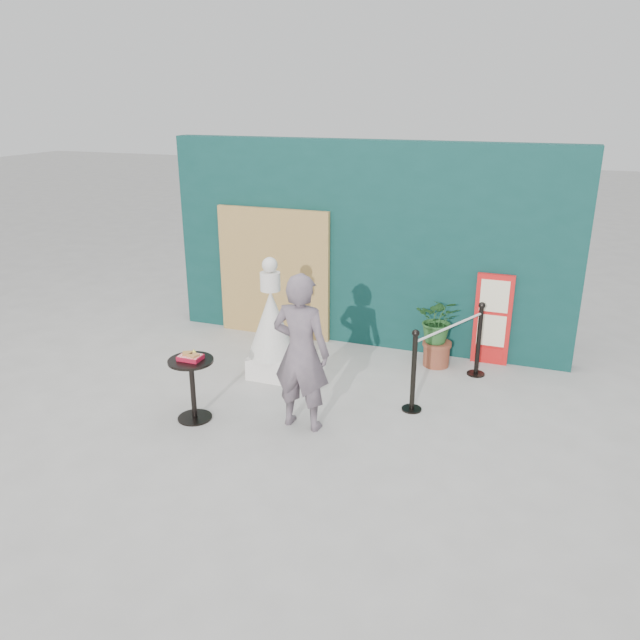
{
  "coord_description": "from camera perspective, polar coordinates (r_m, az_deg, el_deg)",
  "views": [
    {
      "loc": [
        2.47,
        -5.49,
        3.57
      ],
      "look_at": [
        0.0,
        1.2,
        1.0
      ],
      "focal_mm": 35.0,
      "sensor_mm": 36.0,
      "label": 1
    }
  ],
  "objects": [
    {
      "name": "ground",
      "position": [
        6.99,
        -3.47,
        -10.9
      ],
      "size": [
        60.0,
        60.0,
        0.0
      ],
      "primitive_type": "plane",
      "color": "#ADAAA5",
      "rests_on": "ground"
    },
    {
      "name": "back_wall",
      "position": [
        9.22,
        4.23,
        6.79
      ],
      "size": [
        6.0,
        0.3,
        3.0
      ],
      "primitive_type": "cube",
      "color": "#0B322E",
      "rests_on": "ground"
    },
    {
      "name": "bamboo_fence",
      "position": [
        9.62,
        -4.25,
        4.27
      ],
      "size": [
        1.8,
        0.08,
        2.0
      ],
      "primitive_type": "cube",
      "color": "tan",
      "rests_on": "ground"
    },
    {
      "name": "woman",
      "position": [
        6.87,
        -1.75,
        -2.98
      ],
      "size": [
        0.68,
        0.46,
        1.81
      ],
      "primitive_type": "imported",
      "rotation": [
        0.0,
        0.0,
        3.1
      ],
      "color": "slate",
      "rests_on": "ground"
    },
    {
      "name": "menu_board",
      "position": [
        8.95,
        15.48,
        0.03
      ],
      "size": [
        0.5,
        0.07,
        1.3
      ],
      "color": "red",
      "rests_on": "ground"
    },
    {
      "name": "statue",
      "position": [
        8.25,
        -4.45,
        -0.81
      ],
      "size": [
        0.64,
        0.64,
        1.64
      ],
      "color": "white",
      "rests_on": "ground"
    },
    {
      "name": "cafe_table",
      "position": [
        7.33,
        -11.61,
        -5.37
      ],
      "size": [
        0.52,
        0.52,
        0.75
      ],
      "color": "black",
      "rests_on": "ground"
    },
    {
      "name": "food_basket",
      "position": [
        7.22,
        -11.75,
        -3.29
      ],
      "size": [
        0.26,
        0.19,
        0.11
      ],
      "color": "#A9122C",
      "rests_on": "cafe_table"
    },
    {
      "name": "planter",
      "position": [
        8.72,
        10.76,
        -0.55
      ],
      "size": [
        0.59,
        0.51,
        1.01
      ],
      "color": "brown",
      "rests_on": "ground"
    },
    {
      "name": "stanchion_barrier",
      "position": [
        8.0,
        11.63,
        -3.2
      ],
      "size": [
        0.84,
        1.54,
        1.03
      ],
      "color": "black",
      "rests_on": "ground"
    }
  ]
}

